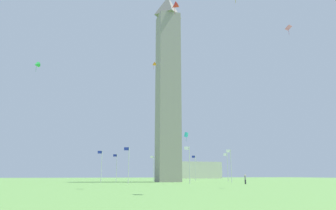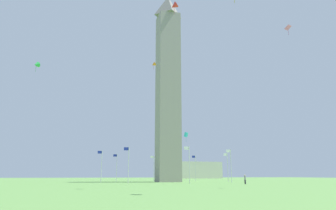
{
  "view_description": "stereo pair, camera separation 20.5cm",
  "coord_description": "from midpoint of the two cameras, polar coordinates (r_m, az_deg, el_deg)",
  "views": [
    {
      "loc": [
        20.79,
        75.88,
        1.73
      ],
      "look_at": [
        0.0,
        0.0,
        19.58
      ],
      "focal_mm": 33.0,
      "sensor_mm": 36.0,
      "label": 1
    },
    {
      "loc": [
        20.59,
        75.93,
        1.73
      ],
      "look_at": [
        0.0,
        0.0,
        19.58
      ],
      "focal_mm": 33.0,
      "sensor_mm": 36.0,
      "label": 2
    }
  ],
  "objects": [
    {
      "name": "obelisk_monument",
      "position": [
        82.21,
        -0.07,
        4.08
      ],
      "size": [
        5.63,
        5.63,
        51.15
      ],
      "color": "gray",
      "rests_on": "ground"
    },
    {
      "name": "kite_pink_diamond",
      "position": [
        51.3,
        21.25,
        13.12
      ],
      "size": [
        1.08,
        1.02,
        1.45
      ],
      "color": "pink"
    },
    {
      "name": "distant_building",
      "position": [
        158.24,
        4.38,
        -11.91
      ],
      "size": [
        27.66,
        11.43,
        8.04
      ],
      "color": "beige",
      "rests_on": "ground"
    },
    {
      "name": "kite_cyan_box",
      "position": [
        61.24,
        3.3,
        -5.49
      ],
      "size": [
        0.86,
        0.88,
        1.93
      ],
      "color": "#33C6D1"
    },
    {
      "name": "flagpole_s",
      "position": [
        84.46,
        10.84,
        -10.95
      ],
      "size": [
        1.12,
        0.14,
        7.46
      ],
      "color": "silver",
      "rests_on": "ground"
    },
    {
      "name": "flagpole_w",
      "position": [
        94.55,
        -2.77,
        -11.32
      ],
      "size": [
        1.12,
        0.14,
        7.46
      ],
      "color": "silver",
      "rests_on": "ground"
    },
    {
      "name": "kite_green_delta",
      "position": [
        62.5,
        -23.21,
        6.88
      ],
      "size": [
        1.55,
        1.57,
        2.04
      ],
      "color": "green"
    },
    {
      "name": "kite_orange_delta",
      "position": [
        72.81,
        -2.75,
        7.48
      ],
      "size": [
        1.29,
        1.08,
        1.82
      ],
      "color": "orange"
    },
    {
      "name": "flagpole_n",
      "position": [
        76.06,
        -12.3,
        -10.7
      ],
      "size": [
        1.12,
        0.14,
        7.46
      ],
      "color": "silver",
      "rests_on": "ground"
    },
    {
      "name": "kite_red_delta",
      "position": [
        47.3,
        1.13,
        17.82
      ],
      "size": [
        1.52,
        1.38,
        1.96
      ],
      "color": "red"
    },
    {
      "name": "flagpole_e",
      "position": [
        63.08,
        3.84,
        -10.59
      ],
      "size": [
        1.12,
        0.14,
        7.46
      ],
      "color": "silver",
      "rests_on": "ground"
    },
    {
      "name": "person_gray_shirt",
      "position": [
        62.8,
        13.99,
        -13.19
      ],
      "size": [
        0.32,
        0.32,
        1.78
      ],
      "rotation": [
        0.0,
        0.0,
        -1.06
      ],
      "color": "#2D2D38",
      "rests_on": "ground"
    },
    {
      "name": "ground_plane",
      "position": [
        78.69,
        -0.08,
        -14.04
      ],
      "size": [
        260.0,
        260.0,
        0.0
      ],
      "primitive_type": "plane",
      "color": "#609347"
    },
    {
      "name": "flagpole_sw",
      "position": [
        93.22,
        4.97,
        -11.27
      ],
      "size": [
        1.12,
        0.14,
        7.46
      ],
      "color": "silver",
      "rests_on": "ground"
    },
    {
      "name": "flagpole_se",
      "position": [
        71.99,
        11.44,
        -10.64
      ],
      "size": [
        1.12,
        0.14,
        7.46
      ],
      "color": "silver",
      "rests_on": "ground"
    },
    {
      "name": "flagpole_ne",
      "position": [
        65.03,
        -7.42,
        -10.58
      ],
      "size": [
        1.12,
        0.14,
        7.46
      ],
      "color": "silver",
      "rests_on": "ground"
    },
    {
      "name": "flagpole_nw",
      "position": [
        87.96,
        -9.57,
        -11.06
      ],
      "size": [
        1.12,
        0.14,
        7.46
      ],
      "color": "silver",
      "rests_on": "ground"
    }
  ]
}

